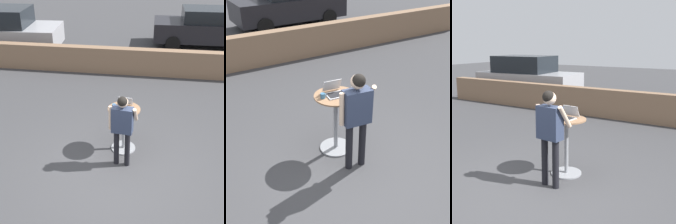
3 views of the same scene
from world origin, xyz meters
The scene contains 7 objects.
ground_plane centered at (0.00, 0.00, 0.00)m, with size 50.00×50.00×0.00m, color #3D3D3F.
pavement_kerb centered at (0.00, 5.34, 0.45)m, with size 15.65×0.35×0.89m.
cafe_table centered at (0.02, 0.95, 0.60)m, with size 0.69×0.69×1.02m.
laptop centered at (0.02, 0.99, 1.07)m, with size 0.33×0.35×0.21m.
coffee_mug centered at (-0.20, 0.96, 1.06)m, with size 0.11×0.08×0.08m.
standing_person centered at (0.05, 0.38, 1.00)m, with size 0.57×0.33×1.59m.
parked_car_near_street centered at (2.60, 8.97, 0.80)m, with size 4.28×1.99×1.58m.
Camera 2 is at (-2.16, -2.83, 3.26)m, focal length 50.00 mm.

